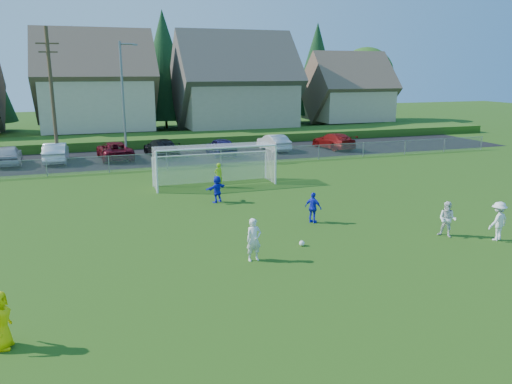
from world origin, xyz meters
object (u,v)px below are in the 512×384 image
(player_white_b, at_px, (447,219))
(car_b, at_px, (56,153))
(player_blue_b, at_px, (217,189))
(soccer_ball, at_px, (302,243))
(soccer_goal, at_px, (214,159))
(player_blue_a, at_px, (313,208))
(car_c, at_px, (115,150))
(car_d, at_px, (161,148))
(goalkeeper, at_px, (218,175))
(car_f, at_px, (274,143))
(car_g, at_px, (334,141))
(player_white_c, at_px, (498,221))
(car_a, at_px, (8,155))
(player_white_a, at_px, (254,240))
(car_e, at_px, (221,147))
(referee, at_px, (1,320))

(player_white_b, xyz_separation_m, car_b, (-16.61, 24.24, -0.00))
(player_blue_b, distance_m, car_b, 17.84)
(soccer_ball, xyz_separation_m, soccer_goal, (-0.65, 11.93, 1.52))
(player_blue_b, relative_size, soccer_goal, 0.20)
(player_blue_a, height_order, car_b, car_b)
(car_c, distance_m, car_d, 3.71)
(goalkeeper, xyz_separation_m, car_f, (8.18, 12.22, -0.04))
(player_blue_a, xyz_separation_m, car_f, (5.82, 20.59, -0.01))
(player_blue_b, distance_m, car_d, 15.74)
(player_blue_a, relative_size, car_c, 0.28)
(car_d, distance_m, soccer_goal, 11.73)
(soccer_ball, bearing_deg, soccer_goal, 93.11)
(car_g, bearing_deg, goalkeeper, 32.76)
(player_white_c, relative_size, player_blue_a, 1.14)
(car_a, bearing_deg, car_b, 177.46)
(car_g, bearing_deg, player_white_a, 49.41)
(car_f, bearing_deg, car_a, -3.66)
(car_a, bearing_deg, car_e, 172.33)
(player_white_a, xyz_separation_m, car_a, (-11.26, 24.11, -0.06))
(soccer_ball, relative_size, car_c, 0.04)
(player_blue_a, height_order, car_a, car_a)
(goalkeeper, distance_m, car_a, 17.80)
(car_b, height_order, car_d, car_b)
(soccer_ball, height_order, car_c, car_c)
(player_white_b, xyz_separation_m, car_f, (1.28, 24.26, -0.05))
(player_blue_a, relative_size, player_blue_b, 1.00)
(soccer_ball, relative_size, car_e, 0.05)
(player_white_c, relative_size, car_c, 0.32)
(player_white_a, bearing_deg, car_g, 51.11)
(player_white_c, xyz_separation_m, car_c, (-13.97, 25.24, -0.12))
(car_d, height_order, car_e, car_e)
(goalkeeper, relative_size, car_e, 0.34)
(player_blue_a, distance_m, car_g, 22.84)
(referee, bearing_deg, car_b, 10.71)
(player_white_a, distance_m, soccer_goal, 12.93)
(referee, height_order, player_white_c, player_white_c)
(soccer_ball, distance_m, soccer_goal, 12.04)
(car_f, xyz_separation_m, soccer_goal, (-8.24, -11.41, 0.91))
(car_g, height_order, soccer_goal, soccer_goal)
(car_d, relative_size, car_f, 1.15)
(soccer_ball, relative_size, goalkeeper, 0.15)
(car_g, bearing_deg, referee, 41.96)
(soccer_ball, xyz_separation_m, car_c, (-5.95, 23.29, 0.60))
(car_e, bearing_deg, player_white_a, 76.49)
(soccer_ball, distance_m, car_c, 24.05)
(player_white_c, relative_size, soccer_goal, 0.22)
(player_white_c, xyz_separation_m, car_f, (-0.43, 25.28, -0.11))
(soccer_ball, distance_m, player_white_a, 2.59)
(player_blue_b, height_order, soccer_goal, soccer_goal)
(player_white_c, xyz_separation_m, goalkeeper, (-8.61, 13.06, -0.07))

